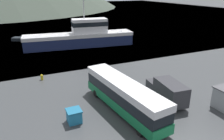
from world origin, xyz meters
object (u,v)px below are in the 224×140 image
object	(u,v)px
storage_bin	(74,116)
small_boat	(27,39)
delivery_van	(167,90)
tour_bus	(123,95)
fishing_boat	(82,36)

from	to	relation	value
storage_bin	small_boat	distance (m)	40.21
delivery_van	small_boat	xyz separation A→B (m)	(-12.50, 40.48, -0.96)
tour_bus	fishing_boat	bearing A→B (deg)	75.29
storage_bin	small_boat	size ratio (longest dim) A/B	0.20
fishing_boat	small_boat	bearing A→B (deg)	51.16
fishing_boat	storage_bin	xyz separation A→B (m)	(-9.69, -28.75, -1.61)
tour_bus	storage_bin	size ratio (longest dim) A/B	8.82
tour_bus	storage_bin	bearing A→B (deg)	173.06
delivery_van	small_boat	distance (m)	42.37
delivery_van	fishing_boat	world-z (taller)	fishing_boat
delivery_van	tour_bus	bearing A→B (deg)	-176.04
delivery_van	fishing_boat	distance (m)	29.10
delivery_van	storage_bin	distance (m)	11.14
tour_bus	small_boat	world-z (taller)	tour_bus
tour_bus	delivery_van	distance (m)	5.72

